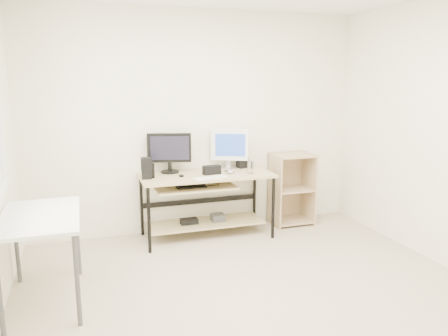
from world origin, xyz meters
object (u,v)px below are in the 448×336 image
at_px(black_monitor, 169,150).
at_px(audio_controller, 150,171).
at_px(desk, 204,192).
at_px(white_imac, 230,146).
at_px(shelf_unit, 290,188).
at_px(side_table, 41,224).

height_order(black_monitor, audio_controller, black_monitor).
xyz_separation_m(desk, white_imac, (0.37, 0.20, 0.49)).
distance_m(black_monitor, white_imac, 0.73).
relative_size(shelf_unit, white_imac, 1.88).
distance_m(desk, black_monitor, 0.62).
xyz_separation_m(side_table, white_imac, (2.03, 1.26, 0.36)).
height_order(side_table, shelf_unit, shelf_unit).
bearing_deg(audio_controller, desk, -19.60).
relative_size(shelf_unit, audio_controller, 5.53).
height_order(desk, shelf_unit, shelf_unit).
bearing_deg(desk, black_monitor, 152.15).
xyz_separation_m(white_imac, audio_controller, (-0.99, -0.22, -0.20)).
distance_m(desk, shelf_unit, 1.19).
relative_size(desk, white_imac, 3.13).
xyz_separation_m(side_table, black_monitor, (1.30, 1.25, 0.34)).
relative_size(white_imac, audio_controller, 2.94).
xyz_separation_m(shelf_unit, black_monitor, (-1.53, 0.03, 0.56)).
height_order(shelf_unit, white_imac, white_imac).
distance_m(side_table, audio_controller, 1.48).
bearing_deg(black_monitor, desk, -12.84).
relative_size(side_table, audio_controller, 6.15).
bearing_deg(white_imac, side_table, -124.59).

